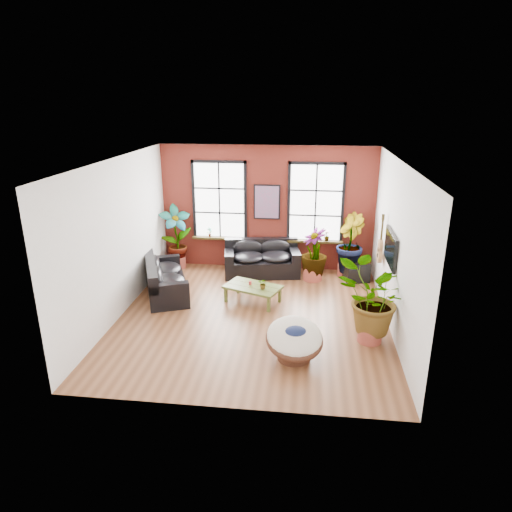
{
  "coord_description": "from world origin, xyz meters",
  "views": [
    {
      "loc": [
        1.17,
        -9.26,
        4.72
      ],
      "look_at": [
        0.0,
        0.6,
        1.25
      ],
      "focal_mm": 32.0,
      "sensor_mm": 36.0,
      "label": 1
    }
  ],
  "objects": [
    {
      "name": "floor_plant_back_right",
      "position": [
        2.29,
        2.8,
        0.96
      ],
      "size": [
        0.85,
        0.99,
        1.61
      ],
      "primitive_type": "imported",
      "rotation": [
        0.0,
        0.0,
        1.73
      ],
      "color": "#1F4813",
      "rests_on": "ground"
    },
    {
      "name": "sofa_left",
      "position": [
        -2.4,
        1.03,
        0.39
      ],
      "size": [
        1.67,
        2.38,
        0.87
      ],
      "rotation": [
        0.0,
        0.0,
        1.96
      ],
      "color": "black",
      "rests_on": "ground"
    },
    {
      "name": "papasan_chair",
      "position": [
        1.0,
        -1.66,
        0.42
      ],
      "size": [
        1.31,
        1.32,
        0.81
      ],
      "rotation": [
        0.0,
        0.0,
        0.24
      ],
      "color": "#4F2B1C",
      "rests_on": "ground"
    },
    {
      "name": "sill_plant_right",
      "position": [
        1.7,
        3.13,
        1.04
      ],
      "size": [
        0.19,
        0.19,
        0.27
      ],
      "primitive_type": "imported",
      "rotation": [
        0.0,
        0.0,
        3.49
      ],
      "color": "#1F4813",
      "rests_on": "room"
    },
    {
      "name": "room",
      "position": [
        0.0,
        0.15,
        1.75
      ],
      "size": [
        6.04,
        6.54,
        3.54
      ],
      "color": "brown",
      "rests_on": "ground"
    },
    {
      "name": "poster",
      "position": [
        0.0,
        3.18,
        1.95
      ],
      "size": [
        0.74,
        0.06,
        0.98
      ],
      "color": "black",
      "rests_on": "room"
    },
    {
      "name": "media_box",
      "position": [
        2.5,
        2.49,
        0.26
      ],
      "size": [
        0.75,
        0.68,
        0.53
      ],
      "rotation": [
        0.0,
        0.0,
        0.28
      ],
      "color": "black",
      "rests_on": "ground"
    },
    {
      "name": "coffee_table",
      "position": [
        -0.1,
        0.77,
        0.37
      ],
      "size": [
        1.5,
        1.17,
        0.51
      ],
      "rotation": [
        0.0,
        0.0,
        -0.37
      ],
      "color": "#45521D",
      "rests_on": "ground"
    },
    {
      "name": "pot_right_wall",
      "position": [
        2.5,
        -0.82,
        0.18
      ],
      "size": [
        0.62,
        0.62,
        0.36
      ],
      "rotation": [
        0.0,
        0.0,
        0.34
      ],
      "color": "#A44335",
      "rests_on": "ground"
    },
    {
      "name": "sill_plant_left",
      "position": [
        -1.65,
        3.13,
        1.04
      ],
      "size": [
        0.17,
        0.17,
        0.27
      ],
      "primitive_type": "imported",
      "rotation": [
        0.0,
        0.0,
        0.79
      ],
      "color": "#1F4813",
      "rests_on": "room"
    },
    {
      "name": "floor_plant_mid",
      "position": [
        1.35,
        2.41,
        0.79
      ],
      "size": [
        0.98,
        0.98,
        1.3
      ],
      "primitive_type": "imported",
      "rotation": [
        0.0,
        0.0,
        5.2
      ],
      "color": "#1F4813",
      "rests_on": "ground"
    },
    {
      "name": "floor_plant_back_left",
      "position": [
        -2.56,
        2.85,
        1.01
      ],
      "size": [
        1.09,
        0.98,
        1.71
      ],
      "primitive_type": "imported",
      "rotation": [
        0.0,
        0.0,
        0.53
      ],
      "color": "#1F4813",
      "rests_on": "ground"
    },
    {
      "name": "table_plant",
      "position": [
        0.17,
        0.64,
        0.55
      ],
      "size": [
        0.27,
        0.25,
        0.26
      ],
      "primitive_type": "imported",
      "rotation": [
        0.0,
        0.0,
        -0.22
      ],
      "color": "#1F4813",
      "rests_on": "coffee_table"
    },
    {
      "name": "pot_back_right",
      "position": [
        2.26,
        2.78,
        0.17
      ],
      "size": [
        0.54,
        0.54,
        0.34
      ],
      "rotation": [
        0.0,
        0.0,
        0.16
      ],
      "color": "#A44335",
      "rests_on": "ground"
    },
    {
      "name": "tv_wall_unit",
      "position": [
        2.93,
        0.6,
        1.54
      ],
      "size": [
        0.13,
        1.86,
        1.2
      ],
      "color": "black",
      "rests_on": "room"
    },
    {
      "name": "pot_back_left",
      "position": [
        -2.57,
        2.87,
        0.17
      ],
      "size": [
        0.57,
        0.57,
        0.35
      ],
      "rotation": [
        0.0,
        0.0,
        0.24
      ],
      "color": "#A44335",
      "rests_on": "ground"
    },
    {
      "name": "pot_mid",
      "position": [
        1.34,
        2.39,
        0.19
      ],
      "size": [
        0.56,
        0.56,
        0.37
      ],
      "rotation": [
        0.0,
        0.0,
        0.1
      ],
      "color": "#A44335",
      "rests_on": "ground"
    },
    {
      "name": "sofa_back",
      "position": [
        -0.09,
        2.7,
        0.43
      ],
      "size": [
        2.2,
        1.34,
        0.95
      ],
      "rotation": [
        0.0,
        0.0,
        0.17
      ],
      "color": "black",
      "rests_on": "ground"
    },
    {
      "name": "floor_plant_right_wall",
      "position": [
        2.49,
        -0.78,
        0.91
      ],
      "size": [
        1.63,
        1.51,
        1.5
      ],
      "primitive_type": "imported",
      "rotation": [
        0.0,
        0.0,
        3.43
      ],
      "color": "#1F4813",
      "rests_on": "ground"
    }
  ]
}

